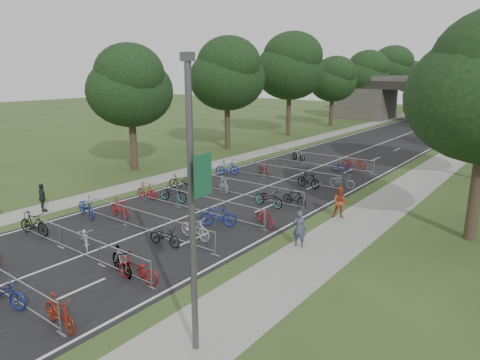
% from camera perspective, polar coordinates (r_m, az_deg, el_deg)
% --- Properties ---
extents(road, '(11.00, 140.00, 0.01)m').
position_cam_1_polar(road, '(58.51, 21.35, 5.74)').
color(road, black).
rests_on(road, ground).
extents(sidewalk_right, '(3.00, 140.00, 0.01)m').
position_cam_1_polar(sidewalk_right, '(56.87, 29.10, 4.70)').
color(sidewalk_right, gray).
rests_on(sidewalk_right, ground).
extents(sidewalk_left, '(2.00, 140.00, 0.01)m').
position_cam_1_polar(sidewalk_left, '(60.96, 14.56, 6.58)').
color(sidewalk_left, gray).
rests_on(sidewalk_left, ground).
extents(lane_markings, '(0.12, 140.00, 0.00)m').
position_cam_1_polar(lane_markings, '(58.51, 21.35, 5.74)').
color(lane_markings, silver).
rests_on(lane_markings, ground).
extents(overpass_bridge, '(31.00, 8.00, 7.05)m').
position_cam_1_polar(overpass_bridge, '(72.66, 25.01, 9.69)').
color(overpass_bridge, '#403F3A').
rests_on(overpass_bridge, ground).
extents(lamppost, '(0.61, 0.65, 8.21)m').
position_cam_1_polar(lamppost, '(11.36, -6.34, -3.60)').
color(lamppost, '#4C4C51').
rests_on(lamppost, ground).
extents(tree_left_0, '(6.72, 6.72, 10.25)m').
position_cam_1_polar(tree_left_0, '(34.85, -14.45, 11.81)').
color(tree_left_0, '#33261C').
rests_on(tree_left_0, ground).
extents(tree_left_1, '(7.56, 7.56, 11.53)m').
position_cam_1_polar(tree_left_1, '(43.34, -1.69, 13.73)').
color(tree_left_1, '#33261C').
rests_on(tree_left_1, ground).
extents(tree_left_2, '(8.40, 8.40, 12.81)m').
position_cam_1_polar(tree_left_2, '(53.21, 6.72, 14.63)').
color(tree_left_2, '#33261C').
rests_on(tree_left_2, ground).
extents(tree_left_3, '(6.72, 6.72, 10.25)m').
position_cam_1_polar(tree_left_3, '(63.83, 12.34, 12.88)').
color(tree_left_3, '#33261C').
rests_on(tree_left_3, ground).
extents(tree_left_4, '(7.56, 7.56, 11.53)m').
position_cam_1_polar(tree_left_4, '(74.84, 16.41, 13.43)').
color(tree_left_4, '#33261C').
rests_on(tree_left_4, ground).
extents(tree_left_5, '(8.40, 8.40, 12.81)m').
position_cam_1_polar(tree_left_5, '(86.13, 19.43, 13.79)').
color(tree_left_5, '#33261C').
rests_on(tree_left_5, ground).
extents(tree_left_6, '(6.72, 6.72, 10.25)m').
position_cam_1_polar(tree_left_6, '(97.60, 21.63, 12.62)').
color(tree_left_6, '#33261C').
rests_on(tree_left_6, ground).
extents(barrier_row_1, '(9.70, 0.08, 1.10)m').
position_cam_1_polar(barrier_row_1, '(19.77, -20.67, -8.04)').
color(barrier_row_1, '#A3A6AB').
rests_on(barrier_row_1, ground).
extents(barrier_row_2, '(9.70, 0.08, 1.10)m').
position_cam_1_polar(barrier_row_2, '(21.71, -12.64, -5.44)').
color(barrier_row_2, '#A3A6AB').
rests_on(barrier_row_2, ground).
extents(barrier_row_3, '(9.70, 0.08, 1.10)m').
position_cam_1_polar(barrier_row_3, '(24.18, -5.77, -3.10)').
color(barrier_row_3, '#A3A6AB').
rests_on(barrier_row_3, ground).
extents(barrier_row_4, '(9.70, 0.08, 1.10)m').
position_cam_1_polar(barrier_row_4, '(27.11, -0.01, -1.10)').
color(barrier_row_4, '#A3A6AB').
rests_on(barrier_row_4, ground).
extents(barrier_row_5, '(9.70, 0.08, 1.10)m').
position_cam_1_polar(barrier_row_5, '(31.11, 5.58, 0.86)').
color(barrier_row_5, '#A3A6AB').
rests_on(barrier_row_5, ground).
extents(barrier_row_6, '(9.70, 0.08, 1.10)m').
position_cam_1_polar(barrier_row_6, '(36.24, 10.60, 2.61)').
color(barrier_row_6, '#A3A6AB').
rests_on(barrier_row_6, ground).
extents(bike_2, '(2.18, 1.37, 1.08)m').
position_cam_1_polar(bike_2, '(16.85, -29.24, -13.00)').
color(bike_2, navy).
rests_on(bike_2, ground).
extents(bike_3, '(1.85, 0.62, 1.09)m').
position_cam_1_polar(bike_3, '(14.85, -22.96, -15.98)').
color(bike_3, maroon).
rests_on(bike_3, ground).
extents(bike_4, '(2.01, 0.91, 1.16)m').
position_cam_1_polar(bike_4, '(23.05, -25.78, -5.29)').
color(bike_4, black).
rests_on(bike_4, ground).
extents(bike_5, '(1.86, 1.41, 0.93)m').
position_cam_1_polar(bike_5, '(20.71, -19.90, -7.19)').
color(bike_5, '#BABAC2').
rests_on(bike_5, ground).
extents(bike_6, '(1.87, 0.95, 1.08)m').
position_cam_1_polar(bike_6, '(17.63, -15.52, -10.40)').
color(bike_6, '#A3A6AB').
rests_on(bike_6, ground).
extents(bike_7, '(2.02, 0.96, 1.02)m').
position_cam_1_polar(bike_7, '(16.86, -13.50, -11.57)').
color(bike_7, maroon).
rests_on(bike_7, ground).
extents(bike_8, '(2.22, 1.18, 1.11)m').
position_cam_1_polar(bike_8, '(24.80, -19.78, -3.43)').
color(bike_8, navy).
rests_on(bike_8, ground).
extents(bike_9, '(1.76, 0.64, 1.03)m').
position_cam_1_polar(bike_9, '(24.17, -15.75, -3.66)').
color(bike_9, maroon).
rests_on(bike_9, ground).
extents(bike_10, '(1.80, 0.80, 0.91)m').
position_cam_1_polar(bike_10, '(19.90, -10.00, -7.43)').
color(bike_10, black).
rests_on(bike_10, ground).
extents(bike_11, '(1.93, 0.64, 1.14)m').
position_cam_1_polar(bike_11, '(20.36, -6.02, -6.42)').
color(bike_11, '#AAABB2').
rests_on(bike_11, ground).
extents(bike_12, '(1.69, 0.63, 0.99)m').
position_cam_1_polar(bike_12, '(27.25, -12.30, -1.46)').
color(bike_12, maroon).
rests_on(bike_12, ground).
extents(bike_13, '(2.10, 0.93, 1.07)m').
position_cam_1_polar(bike_13, '(26.38, -8.89, -1.73)').
color(bike_13, '#A3A6AB').
rests_on(bike_13, ground).
extents(bike_14, '(1.94, 1.47, 1.16)m').
position_cam_1_polar(bike_14, '(21.94, -2.96, -4.78)').
color(bike_14, navy).
rests_on(bike_14, ground).
extents(bike_15, '(1.91, 1.38, 0.96)m').
position_cam_1_polar(bike_15, '(22.03, 3.41, -4.99)').
color(bike_15, maroon).
rests_on(bike_15, ground).
extents(bike_16, '(1.99, 1.44, 1.00)m').
position_cam_1_polar(bike_16, '(29.26, -7.71, -0.16)').
color(bike_16, black).
rests_on(bike_16, ground).
extents(bike_17, '(1.69, 1.26, 1.01)m').
position_cam_1_polar(bike_17, '(28.15, -2.20, -0.61)').
color(bike_17, '#B0AEB7').
rests_on(bike_17, ground).
extents(bike_18, '(2.05, 0.86, 1.05)m').
position_cam_1_polar(bike_18, '(25.14, 3.85, -2.42)').
color(bike_18, '#A3A6AB').
rests_on(bike_18, ground).
extents(bike_19, '(1.68, 0.61, 0.99)m').
position_cam_1_polar(bike_19, '(25.44, 7.27, -2.38)').
color(bike_19, black).
rests_on(bike_19, ground).
extents(bike_20, '(1.80, 1.40, 1.09)m').
position_cam_1_polar(bike_20, '(32.78, -1.70, 1.62)').
color(bike_20, navy).
rests_on(bike_20, ground).
extents(bike_21, '(1.86, 1.51, 0.95)m').
position_cam_1_polar(bike_21, '(32.81, 3.21, 1.49)').
color(bike_21, maroon).
rests_on(bike_21, ground).
extents(bike_22, '(1.90, 0.78, 1.11)m').
position_cam_1_polar(bike_22, '(29.48, 9.11, 0.01)').
color(bike_22, black).
rests_on(bike_22, ground).
extents(bike_23, '(1.83, 0.73, 0.94)m').
position_cam_1_polar(bike_23, '(29.95, 13.47, -0.15)').
color(bike_23, '#AAA8B0').
rests_on(bike_23, ground).
extents(bike_25, '(1.77, 1.06, 1.03)m').
position_cam_1_polar(bike_25, '(38.26, 7.83, 3.29)').
color(bike_25, '#A3A6AB').
rests_on(bike_25, ground).
extents(bike_26, '(1.76, 1.28, 0.88)m').
position_cam_1_polar(bike_26, '(34.74, 13.60, 1.77)').
color(bike_26, navy).
rests_on(bike_26, ground).
extents(bike_27, '(1.96, 0.68, 1.15)m').
position_cam_1_polar(bike_27, '(35.80, 14.94, 2.27)').
color(bike_27, maroon).
rests_on(bike_27, ground).
extents(pedestrian_a, '(0.70, 0.54, 1.70)m').
position_cam_1_polar(pedestrian_a, '(19.59, 7.91, -6.46)').
color(pedestrian_a, '#3A3F57').
rests_on(pedestrian_a, ground).
extents(pedestrian_b, '(1.02, 0.91, 1.73)m').
position_cam_1_polar(pedestrian_b, '(23.71, 13.23, -2.96)').
color(pedestrian_b, '#A04023').
rests_on(pedestrian_b, ground).
extents(pedestrian_c, '(1.03, 0.71, 1.63)m').
position_cam_1_polar(pedestrian_c, '(26.54, -24.86, -2.20)').
color(pedestrian_c, '#232426').
rests_on(pedestrian_c, ground).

